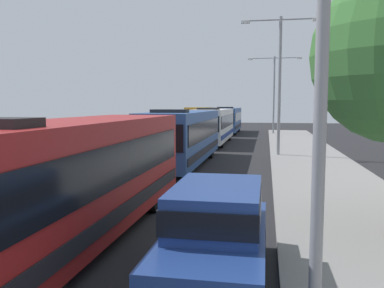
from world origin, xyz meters
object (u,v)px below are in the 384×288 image
at_px(bus_middle, 214,125).
at_px(streetlamp_mid, 280,73).
at_px(bus_second_in_line, 184,135).
at_px(bus_fourth_in_line, 228,119).
at_px(box_truck_oncoming, 197,120).
at_px(streetlamp_far, 274,87).
at_px(bus_lead, 77,175).
at_px(white_suv, 216,231).

distance_m(bus_middle, streetlamp_mid, 10.75).
height_order(bus_second_in_line, bus_fourth_in_line, same).
height_order(box_truck_oncoming, streetlamp_far, streetlamp_far).
distance_m(bus_lead, bus_second_in_line, 13.19).
relative_size(bus_lead, bus_fourth_in_line, 1.00).
height_order(bus_fourth_in_line, streetlamp_far, streetlamp_far).
distance_m(bus_second_in_line, box_truck_oncoming, 23.99).
xyz_separation_m(bus_lead, streetlamp_far, (5.40, 38.52, 3.84)).
bearing_deg(bus_second_in_line, bus_lead, -90.00).
relative_size(bus_lead, streetlamp_mid, 1.24).
height_order(white_suv, streetlamp_far, streetlamp_far).
height_order(bus_middle, box_truck_oncoming, bus_middle).
distance_m(bus_lead, bus_fourth_in_line, 39.74).
bearing_deg(white_suv, bus_lead, 154.43).
distance_m(bus_lead, streetlamp_mid, 19.02).
relative_size(bus_lead, streetlamp_far, 1.25).
xyz_separation_m(box_truck_oncoming, streetlamp_mid, (8.70, -19.11, 3.80)).
bearing_deg(box_truck_oncoming, white_suv, -79.75).
bearing_deg(streetlamp_far, bus_lead, -97.98).
distance_m(bus_fourth_in_line, white_suv, 41.68).
height_order(bus_lead, streetlamp_far, streetlamp_far).
height_order(white_suv, streetlamp_mid, streetlamp_mid).
height_order(bus_lead, bus_fourth_in_line, same).
bearing_deg(bus_lead, bus_second_in_line, 90.00).
xyz_separation_m(bus_middle, white_suv, (3.70, -28.09, -0.66)).
distance_m(bus_fourth_in_line, streetlamp_mid, 22.87).
bearing_deg(bus_second_in_line, bus_middle, 90.00).
xyz_separation_m(bus_lead, bus_middle, (0.00, 26.32, 0.00)).
height_order(bus_second_in_line, streetlamp_far, streetlamp_far).
bearing_deg(bus_lead, bus_middle, 90.00).
height_order(bus_lead, box_truck_oncoming, bus_lead).
bearing_deg(box_truck_oncoming, bus_lead, -84.89).
distance_m(bus_second_in_line, white_suv, 15.43).
xyz_separation_m(bus_second_in_line, bus_fourth_in_line, (-0.00, 26.54, -0.00)).
distance_m(bus_middle, streetlamp_far, 13.87).
relative_size(bus_middle, bus_fourth_in_line, 1.04).
height_order(bus_second_in_line, box_truck_oncoming, bus_second_in_line).
relative_size(bus_lead, bus_second_in_line, 0.96).
bearing_deg(bus_lead, streetlamp_far, 82.02).
xyz_separation_m(bus_second_in_line, streetlamp_mid, (5.40, 4.65, 3.81)).
distance_m(bus_fourth_in_line, box_truck_oncoming, 4.32).
distance_m(bus_second_in_line, streetlamp_far, 26.17).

